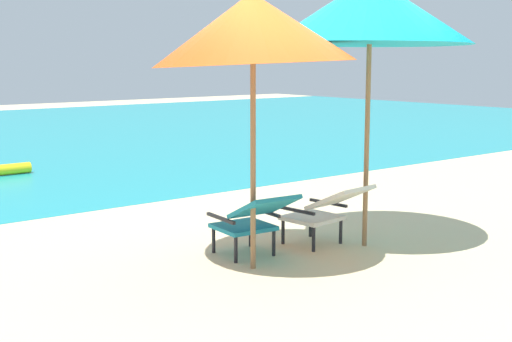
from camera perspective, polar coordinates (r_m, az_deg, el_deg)
ground_plane at (r=10.33m, az=-11.58°, el=-1.80°), size 40.00×40.00×0.00m
lounge_chair_left at (r=6.81m, az=-0.24°, el=-3.82°), size 0.61×0.92×0.68m
lounge_chair_right at (r=7.25m, az=5.63°, el=-3.05°), size 0.63×0.93×0.68m
beach_umbrella_left at (r=6.31m, az=-0.25°, el=11.46°), size 2.55×2.56×2.54m
beach_umbrella_right at (r=7.20m, az=9.23°, el=12.69°), size 2.76×2.75×2.74m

